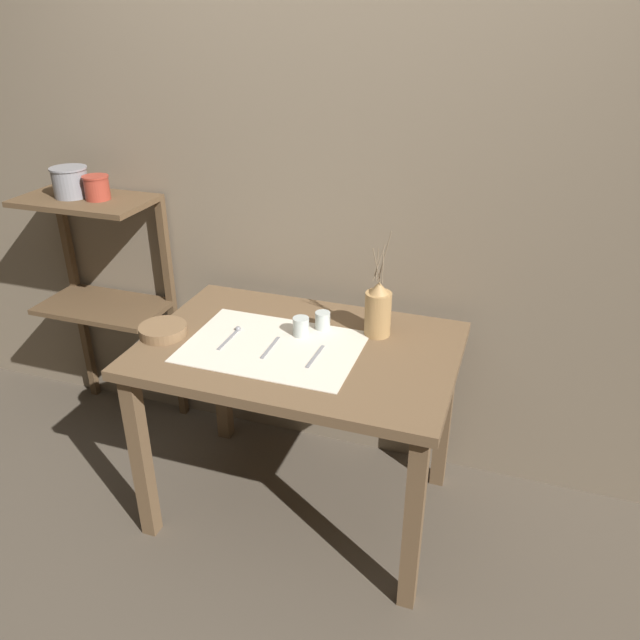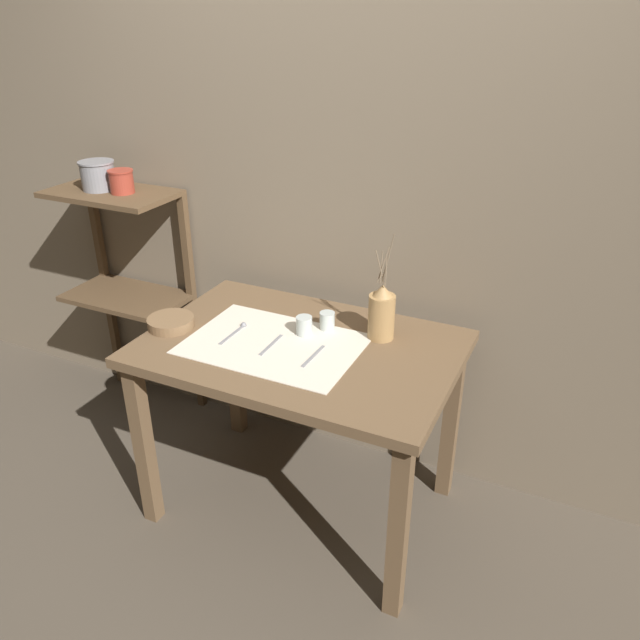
# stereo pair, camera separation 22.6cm
# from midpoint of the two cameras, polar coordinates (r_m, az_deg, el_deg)

# --- Properties ---
(ground_plane) EXTENTS (12.00, 12.00, 0.00)m
(ground_plane) POSITION_cam_midpoint_polar(r_m,az_deg,el_deg) (2.82, -4.08, -16.52)
(ground_plane) COLOR brown
(stone_wall_back) EXTENTS (7.00, 0.06, 2.40)m
(stone_wall_back) POSITION_cam_midpoint_polar(r_m,az_deg,el_deg) (2.63, -0.62, 10.66)
(stone_wall_back) COLOR #7A6B56
(stone_wall_back) RESTS_ON ground_plane
(wooden_table) EXTENTS (1.18, 0.80, 0.79)m
(wooden_table) POSITION_cam_midpoint_polar(r_m,az_deg,el_deg) (2.40, -4.60, -4.63)
(wooden_table) COLOR brown
(wooden_table) RESTS_ON ground_plane
(wooden_shelf_unit) EXTENTS (0.59, 0.34, 1.18)m
(wooden_shelf_unit) POSITION_cam_midpoint_polar(r_m,az_deg,el_deg) (3.14, -21.28, 4.38)
(wooden_shelf_unit) COLOR brown
(wooden_shelf_unit) RESTS_ON ground_plane
(linen_cloth) EXTENTS (0.65, 0.46, 0.00)m
(linen_cloth) POSITION_cam_midpoint_polar(r_m,az_deg,el_deg) (2.35, -7.12, -2.49)
(linen_cloth) COLOR beige
(linen_cloth) RESTS_ON wooden_table
(pitcher_with_flowers) EXTENTS (0.10, 0.10, 0.43)m
(pitcher_with_flowers) POSITION_cam_midpoint_polar(r_m,az_deg,el_deg) (2.37, 2.62, 0.81)
(pitcher_with_flowers) COLOR #A87F4C
(pitcher_with_flowers) RESTS_ON wooden_table
(wooden_bowl) EXTENTS (0.18, 0.18, 0.04)m
(wooden_bowl) POSITION_cam_midpoint_polar(r_m,az_deg,el_deg) (2.51, -16.70, -0.97)
(wooden_bowl) COLOR brown
(wooden_bowl) RESTS_ON wooden_table
(glass_tumbler_near) EXTENTS (0.06, 0.06, 0.07)m
(glass_tumbler_near) POSITION_cam_midpoint_polar(r_m,az_deg,el_deg) (2.40, -4.46, -0.66)
(glass_tumbler_near) COLOR #B7C1BC
(glass_tumbler_near) RESTS_ON wooden_table
(glass_tumbler_far) EXTENTS (0.06, 0.06, 0.07)m
(glass_tumbler_far) POSITION_cam_midpoint_polar(r_m,az_deg,el_deg) (2.44, -2.41, -0.10)
(glass_tumbler_far) COLOR #B7C1BC
(glass_tumbler_far) RESTS_ON wooden_table
(spoon_inner) EXTENTS (0.02, 0.18, 0.02)m
(spoon_inner) POSITION_cam_midpoint_polar(r_m,az_deg,el_deg) (2.45, -10.45, -1.24)
(spoon_inner) COLOR gray
(spoon_inner) RESTS_ON wooden_table
(knife_center) EXTENTS (0.01, 0.17, 0.00)m
(knife_center) POSITION_cam_midpoint_polar(r_m,az_deg,el_deg) (2.33, -7.33, -2.59)
(knife_center) COLOR gray
(knife_center) RESTS_ON wooden_table
(fork_outer) EXTENTS (0.02, 0.17, 0.00)m
(fork_outer) POSITION_cam_midpoint_polar(r_m,az_deg,el_deg) (2.26, -3.30, -3.42)
(fork_outer) COLOR gray
(fork_outer) RESTS_ON wooden_table
(metal_pot_large) EXTENTS (0.16, 0.16, 0.13)m
(metal_pot_large) POSITION_cam_midpoint_polar(r_m,az_deg,el_deg) (3.03, -23.94, 11.49)
(metal_pot_large) COLOR gray
(metal_pot_large) RESTS_ON wooden_shelf_unit
(metal_pot_small) EXTENTS (0.11, 0.11, 0.10)m
(metal_pot_small) POSITION_cam_midpoint_polar(r_m,az_deg,el_deg) (2.94, -21.89, 11.20)
(metal_pot_small) COLOR #9E3828
(metal_pot_small) RESTS_ON wooden_shelf_unit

